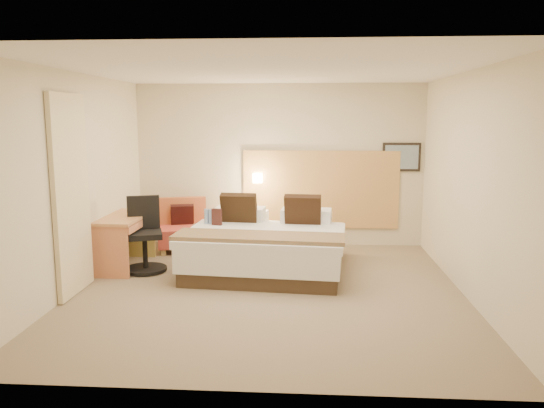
# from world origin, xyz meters

# --- Properties ---
(floor) EXTENTS (4.80, 5.00, 0.02)m
(floor) POSITION_xyz_m (0.00, 0.00, -0.01)
(floor) COLOR #816F57
(floor) RESTS_ON ground
(ceiling) EXTENTS (4.80, 5.00, 0.02)m
(ceiling) POSITION_xyz_m (0.00, 0.00, 2.71)
(ceiling) COLOR white
(ceiling) RESTS_ON floor
(wall_back) EXTENTS (4.80, 0.02, 2.70)m
(wall_back) POSITION_xyz_m (0.00, 2.51, 1.35)
(wall_back) COLOR beige
(wall_back) RESTS_ON floor
(wall_front) EXTENTS (4.80, 0.02, 2.70)m
(wall_front) POSITION_xyz_m (0.00, -2.51, 1.35)
(wall_front) COLOR beige
(wall_front) RESTS_ON floor
(wall_left) EXTENTS (0.02, 5.00, 2.70)m
(wall_left) POSITION_xyz_m (-2.41, 0.00, 1.35)
(wall_left) COLOR beige
(wall_left) RESTS_ON floor
(wall_right) EXTENTS (0.02, 5.00, 2.70)m
(wall_right) POSITION_xyz_m (2.41, 0.00, 1.35)
(wall_right) COLOR beige
(wall_right) RESTS_ON floor
(headboard_panel) EXTENTS (2.60, 0.04, 1.30)m
(headboard_panel) POSITION_xyz_m (0.70, 2.47, 0.95)
(headboard_panel) COLOR tan
(headboard_panel) RESTS_ON wall_back
(art_frame) EXTENTS (0.62, 0.03, 0.47)m
(art_frame) POSITION_xyz_m (2.02, 2.48, 1.50)
(art_frame) COLOR black
(art_frame) RESTS_ON wall_back
(art_canvas) EXTENTS (0.54, 0.01, 0.39)m
(art_canvas) POSITION_xyz_m (2.02, 2.46, 1.50)
(art_canvas) COLOR gray
(art_canvas) RESTS_ON wall_back
(lamp_arm) EXTENTS (0.02, 0.12, 0.02)m
(lamp_arm) POSITION_xyz_m (-0.35, 2.42, 1.15)
(lamp_arm) COLOR white
(lamp_arm) RESTS_ON wall_back
(lamp_shade) EXTENTS (0.15, 0.15, 0.15)m
(lamp_shade) POSITION_xyz_m (-0.35, 2.36, 1.15)
(lamp_shade) COLOR #F4E2BE
(lamp_shade) RESTS_ON wall_back
(curtain) EXTENTS (0.06, 0.90, 2.42)m
(curtain) POSITION_xyz_m (-2.36, -0.25, 1.22)
(curtain) COLOR beige
(curtain) RESTS_ON wall_left
(bottle_a) EXTENTS (0.08, 0.08, 0.22)m
(bottle_a) POSITION_xyz_m (-0.99, 1.16, 0.72)
(bottle_a) COLOR #839DCA
(bottle_a) RESTS_ON side_table
(bottle_b) EXTENTS (0.08, 0.08, 0.22)m
(bottle_b) POSITION_xyz_m (-0.93, 1.15, 0.72)
(bottle_b) COLOR #8CA9D9
(bottle_b) RESTS_ON side_table
(menu_folder) EXTENTS (0.15, 0.09, 0.24)m
(menu_folder) POSITION_xyz_m (-0.82, 1.06, 0.73)
(menu_folder) COLOR #3A1A17
(menu_folder) RESTS_ON side_table
(bed) EXTENTS (2.32, 2.27, 1.06)m
(bed) POSITION_xyz_m (-0.08, 0.94, 0.34)
(bed) COLOR #392A1C
(bed) RESTS_ON floor
(lounge_chair) EXTENTS (0.94, 0.87, 0.83)m
(lounge_chair) POSITION_xyz_m (-1.55, 2.00, 0.33)
(lounge_chair) COLOR #A6894E
(lounge_chair) RESTS_ON floor
(side_table) EXTENTS (0.67, 0.67, 0.61)m
(side_table) POSITION_xyz_m (-0.91, 1.11, 0.34)
(side_table) COLOR silver
(side_table) RESTS_ON floor
(desk) EXTENTS (0.59, 1.23, 0.76)m
(desk) POSITION_xyz_m (-2.11, 0.92, 0.59)
(desk) COLOR #C2804C
(desk) RESTS_ON floor
(desk_chair) EXTENTS (0.74, 0.74, 1.04)m
(desk_chair) POSITION_xyz_m (-1.80, 0.76, 0.43)
(desk_chair) COLOR black
(desk_chair) RESTS_ON floor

